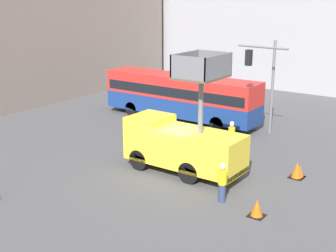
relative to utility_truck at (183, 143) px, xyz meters
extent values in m
plane|color=#4C4C4F|center=(-0.31, 0.50, -1.59)|extent=(120.00, 120.00, 0.00)
cube|color=#9E9EA3|center=(27.38, 5.90, 5.17)|extent=(10.00, 28.00, 13.53)
cube|color=yellow|center=(0.00, 2.07, 0.00)|extent=(2.20, 1.85, 2.21)
cube|color=yellow|center=(0.00, -1.03, -0.19)|extent=(2.20, 4.33, 1.82)
cube|color=red|center=(0.00, -3.14, -0.95)|extent=(2.16, 0.10, 0.24)
cylinder|color=black|center=(-0.95, 2.07, -1.05)|extent=(0.30, 1.09, 1.09)
cylinder|color=black|center=(0.95, 2.07, -1.05)|extent=(0.30, 1.09, 1.09)
cylinder|color=black|center=(-0.95, -1.03, -1.05)|extent=(0.30, 1.09, 1.09)
cylinder|color=black|center=(0.95, -1.03, -1.05)|extent=(0.30, 1.09, 1.09)
cylinder|color=slate|center=(0.00, -1.03, 2.07)|extent=(0.24, 0.24, 2.70)
cube|color=brown|center=(0.00, -1.03, 3.47)|extent=(2.44, 1.91, 0.10)
cube|color=slate|center=(-1.18, -1.03, 4.04)|extent=(0.08, 1.91, 1.05)
cube|color=slate|center=(1.18, -1.03, 4.04)|extent=(0.08, 1.91, 1.05)
cube|color=slate|center=(0.00, -0.11, 4.04)|extent=(2.44, 0.08, 1.05)
cube|color=slate|center=(0.00, -1.94, 4.04)|extent=(2.44, 0.08, 1.05)
cube|color=navy|center=(8.42, 5.82, -0.53)|extent=(2.46, 11.78, 1.25)
cube|color=red|center=(8.42, 5.82, 0.86)|extent=(2.46, 11.78, 1.53)
cube|color=black|center=(8.42, 5.82, 0.63)|extent=(2.48, 11.31, 0.67)
cylinder|color=black|center=(7.34, 9.47, -1.08)|extent=(0.30, 1.04, 1.04)
cylinder|color=black|center=(9.50, 9.47, -1.08)|extent=(0.30, 1.04, 1.04)
cylinder|color=black|center=(7.34, 2.17, -1.08)|extent=(0.30, 1.04, 1.04)
cylinder|color=black|center=(9.50, 2.17, -1.08)|extent=(0.30, 1.04, 1.04)
cylinder|color=slate|center=(9.10, -0.78, 1.42)|extent=(0.18, 0.18, 6.03)
cylinder|color=slate|center=(7.47, -0.70, 4.14)|extent=(0.30, 3.27, 0.13)
cube|color=black|center=(5.83, -0.61, 3.69)|extent=(0.34, 0.34, 0.90)
sphere|color=red|center=(5.83, -0.61, 3.94)|extent=(0.20, 0.20, 0.20)
cylinder|color=navy|center=(-1.83, -3.33, -1.18)|extent=(0.32, 0.32, 0.82)
cylinder|color=yellow|center=(-1.83, -3.33, -0.44)|extent=(0.38, 0.38, 0.65)
sphere|color=tan|center=(-1.83, -3.33, 0.00)|extent=(0.22, 0.22, 0.22)
sphere|color=white|center=(-1.83, -3.33, 0.10)|extent=(0.23, 0.23, 0.23)
cylinder|color=navy|center=(3.95, -0.68, -1.15)|extent=(0.32, 0.32, 0.88)
cylinder|color=yellow|center=(3.95, -0.68, -0.36)|extent=(0.38, 0.38, 0.70)
sphere|color=tan|center=(3.95, -0.68, 0.11)|extent=(0.24, 0.24, 0.24)
sphere|color=white|center=(3.95, -0.68, 0.22)|extent=(0.25, 0.25, 0.25)
cube|color=black|center=(2.74, -5.01, -1.58)|extent=(0.70, 0.70, 0.03)
cone|color=#F25B0F|center=(2.74, -5.01, -1.19)|extent=(0.56, 0.56, 0.80)
cube|color=black|center=(2.88, -5.11, -1.58)|extent=(0.53, 0.53, 0.03)
cone|color=#F25B0F|center=(2.88, -5.11, -1.29)|extent=(0.42, 0.42, 0.60)
cube|color=black|center=(-2.23, -5.19, -1.58)|extent=(0.65, 0.65, 0.03)
cone|color=#F25B0F|center=(-2.23, -5.19, -1.22)|extent=(0.52, 0.52, 0.75)
camera|label=1|loc=(-18.61, -12.39, 7.35)|focal=50.00mm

